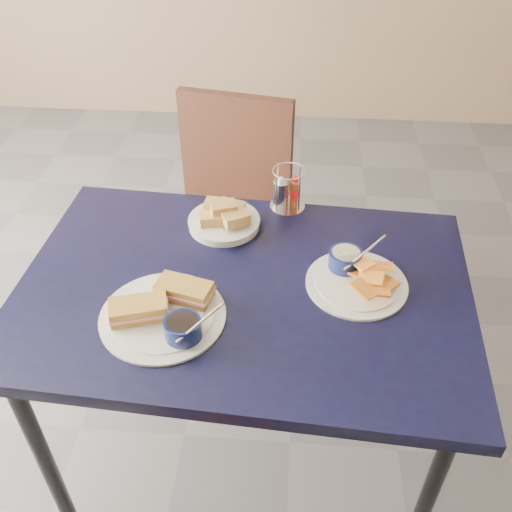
# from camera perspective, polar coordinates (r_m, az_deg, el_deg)

# --- Properties ---
(ground) EXTENTS (6.00, 6.00, 0.00)m
(ground) POSITION_cam_1_polar(r_m,az_deg,el_deg) (2.10, 3.39, -18.12)
(ground) COLOR #56565C
(ground) RESTS_ON ground
(dining_table) EXTENTS (1.24, 0.87, 0.75)m
(dining_table) POSITION_cam_1_polar(r_m,az_deg,el_deg) (1.56, -1.21, -4.74)
(dining_table) COLOR black
(dining_table) RESTS_ON ground
(chair_far) EXTENTS (0.50, 0.49, 0.92)m
(chair_far) POSITION_cam_1_polar(r_m,az_deg,el_deg) (2.22, -3.04, 5.50)
(chair_far) COLOR black
(chair_far) RESTS_ON ground
(sandwich_plate) EXTENTS (0.32, 0.32, 0.12)m
(sandwich_plate) POSITION_cam_1_polar(r_m,az_deg,el_deg) (1.43, -9.00, -5.46)
(sandwich_plate) COLOR white
(sandwich_plate) RESTS_ON dining_table
(plantain_plate) EXTENTS (0.27, 0.27, 0.12)m
(plantain_plate) POSITION_cam_1_polar(r_m,az_deg,el_deg) (1.54, 9.84, -1.83)
(plantain_plate) COLOR white
(plantain_plate) RESTS_ON dining_table
(bread_basket) EXTENTS (0.21, 0.21, 0.08)m
(bread_basket) POSITION_cam_1_polar(r_m,az_deg,el_deg) (1.70, -3.21, 3.77)
(bread_basket) COLOR white
(bread_basket) RESTS_ON dining_table
(condiment_caddy) EXTENTS (0.11, 0.11, 0.14)m
(condiment_caddy) POSITION_cam_1_polar(r_m,az_deg,el_deg) (1.77, 3.06, 6.44)
(condiment_caddy) COLOR silver
(condiment_caddy) RESTS_ON dining_table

